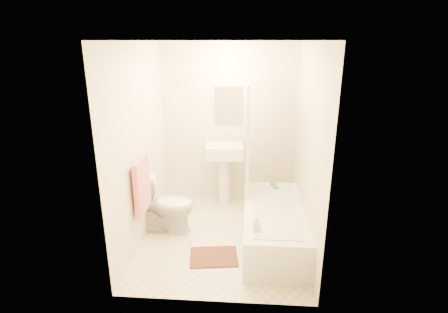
# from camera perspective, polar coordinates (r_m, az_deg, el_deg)

# --- Properties ---
(floor) EXTENTS (2.40, 2.40, 0.00)m
(floor) POSITION_cam_1_polar(r_m,az_deg,el_deg) (4.63, -0.23, -12.82)
(floor) COLOR beige
(floor) RESTS_ON ground
(ceiling) EXTENTS (2.40, 2.40, 0.00)m
(ceiling) POSITION_cam_1_polar(r_m,az_deg,el_deg) (3.97, -0.28, 18.39)
(ceiling) COLOR white
(ceiling) RESTS_ON ground
(wall_back) EXTENTS (2.00, 0.02, 2.40)m
(wall_back) POSITION_cam_1_polar(r_m,az_deg,el_deg) (5.30, 0.75, 5.27)
(wall_back) COLOR beige
(wall_back) RESTS_ON ground
(wall_left) EXTENTS (0.02, 2.40, 2.40)m
(wall_left) POSITION_cam_1_polar(r_m,az_deg,el_deg) (4.33, -13.57, 1.78)
(wall_left) COLOR beige
(wall_left) RESTS_ON ground
(wall_right) EXTENTS (0.02, 2.40, 2.40)m
(wall_right) POSITION_cam_1_polar(r_m,az_deg,el_deg) (4.19, 13.52, 1.22)
(wall_right) COLOR beige
(wall_right) RESTS_ON ground
(mirror) EXTENTS (0.40, 0.03, 0.55)m
(mirror) POSITION_cam_1_polar(r_m,az_deg,el_deg) (5.22, 0.75, 8.44)
(mirror) COLOR white
(mirror) RESTS_ON wall_back
(curtain_rod) EXTENTS (0.03, 1.70, 0.03)m
(curtain_rod) POSITION_cam_1_polar(r_m,az_deg,el_deg) (4.07, 4.16, 12.70)
(curtain_rod) COLOR silver
(curtain_rod) RESTS_ON wall_back
(shower_curtain) EXTENTS (0.04, 0.80, 1.55)m
(shower_curtain) POSITION_cam_1_polar(r_m,az_deg,el_deg) (4.61, 3.96, 3.49)
(shower_curtain) COLOR silver
(shower_curtain) RESTS_ON curtain_rod
(towel_bar) EXTENTS (0.02, 0.60, 0.02)m
(towel_bar) POSITION_cam_1_polar(r_m,az_deg,el_deg) (4.12, -13.95, -0.55)
(towel_bar) COLOR silver
(towel_bar) RESTS_ON wall_left
(towel) EXTENTS (0.06, 0.45, 0.66)m
(towel) POSITION_cam_1_polar(r_m,az_deg,el_deg) (4.22, -13.23, -4.67)
(towel) COLOR #CC7266
(towel) RESTS_ON towel_bar
(toilet_paper) EXTENTS (0.11, 0.12, 0.12)m
(toilet_paper) POSITION_cam_1_polar(r_m,az_deg,el_deg) (4.58, -11.83, -3.81)
(toilet_paper) COLOR white
(toilet_paper) RESTS_ON wall_left
(toilet) EXTENTS (0.77, 0.47, 0.72)m
(toilet) POSITION_cam_1_polar(r_m,az_deg,el_deg) (4.66, -9.47, -7.85)
(toilet) COLOR white
(toilet) RESTS_ON floor
(sink) EXTENTS (0.56, 0.46, 1.04)m
(sink) POSITION_cam_1_polar(r_m,az_deg,el_deg) (5.26, 0.11, -2.56)
(sink) COLOR white
(sink) RESTS_ON floor
(bathtub) EXTENTS (0.72, 1.66, 0.47)m
(bathtub) POSITION_cam_1_polar(r_m,az_deg,el_deg) (4.43, 8.07, -11.09)
(bathtub) COLOR white
(bathtub) RESTS_ON floor
(bath_mat) EXTENTS (0.60, 0.48, 0.02)m
(bath_mat) POSITION_cam_1_polar(r_m,az_deg,el_deg) (4.23, -1.68, -16.04)
(bath_mat) COLOR #4D201A
(bath_mat) RESTS_ON floor
(soap_bottle) EXTENTS (0.08, 0.09, 0.17)m
(soap_bottle) POSITION_cam_1_polar(r_m,az_deg,el_deg) (3.80, 5.39, -10.79)
(soap_bottle) COLOR white
(soap_bottle) RESTS_ON bathtub
(scrub_brush) EXTENTS (0.10, 0.19, 0.04)m
(scrub_brush) POSITION_cam_1_polar(r_m,az_deg,el_deg) (4.91, 8.24, -4.78)
(scrub_brush) COLOR green
(scrub_brush) RESTS_ON bathtub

